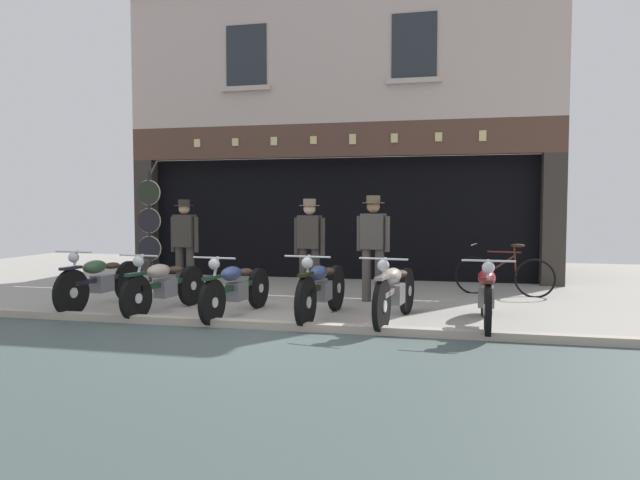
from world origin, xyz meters
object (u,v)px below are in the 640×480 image
(tyre_sign_pole, at_px, (149,221))
(motorcycle_left, at_px, (165,284))
(motorcycle_center_left, at_px, (236,287))
(salesman_left, at_px, (185,240))
(advert_board_near, at_px, (438,192))
(leaning_bicycle, at_px, (504,275))
(motorcycle_center, at_px, (322,288))
(motorcycle_right, at_px, (486,293))
(salesman_right, at_px, (373,242))
(shopkeeper_center, at_px, (310,243))
(motorcycle_center_right, at_px, (395,291))
(motorcycle_far_left, at_px, (101,280))

(tyre_sign_pole, bearing_deg, motorcycle_left, -57.73)
(motorcycle_center_left, height_order, salesman_left, salesman_left)
(motorcycle_center_left, relative_size, advert_board_near, 1.81)
(advert_board_near, relative_size, leaning_bicycle, 0.66)
(motorcycle_center, bearing_deg, motorcycle_right, -174.04)
(motorcycle_right, xyz_separation_m, salesman_right, (-1.68, 1.59, 0.54))
(shopkeeper_center, height_order, leaning_bicycle, shopkeeper_center)
(motorcycle_left, height_order, motorcycle_center_right, motorcycle_center_right)
(motorcycle_center, distance_m, motorcycle_center_right, 1.01)
(salesman_right, bearing_deg, motorcycle_center_right, 117.91)
(motorcycle_center_right, bearing_deg, salesman_left, -18.53)
(motorcycle_center, height_order, motorcycle_right, motorcycle_center)
(shopkeeper_center, relative_size, leaning_bicycle, 1.01)
(shopkeeper_center, height_order, advert_board_near, advert_board_near)
(motorcycle_right, height_order, tyre_sign_pole, tyre_sign_pole)
(shopkeeper_center, bearing_deg, motorcycle_center_right, 138.92)
(motorcycle_center_left, bearing_deg, tyre_sign_pole, -38.53)
(tyre_sign_pole, bearing_deg, motorcycle_center_left, -45.34)
(motorcycle_center_right, height_order, shopkeeper_center, shopkeeper_center)
(motorcycle_center_left, bearing_deg, motorcycle_right, -171.81)
(motorcycle_center, bearing_deg, salesman_right, -101.93)
(advert_board_near, bearing_deg, motorcycle_center_left, -120.47)
(tyre_sign_pole, relative_size, advert_board_near, 2.06)
(motorcycle_left, distance_m, salesman_right, 3.34)
(motorcycle_right, height_order, shopkeeper_center, shopkeeper_center)
(motorcycle_center_left, xyz_separation_m, motorcycle_center, (1.23, 0.07, 0.02))
(salesman_left, bearing_deg, motorcycle_right, 162.87)
(motorcycle_far_left, xyz_separation_m, leaning_bicycle, (6.13, 2.70, -0.07))
(motorcycle_center_left, distance_m, motorcycle_center_right, 2.24)
(motorcycle_right, bearing_deg, advert_board_near, -79.25)
(salesman_right, relative_size, leaning_bicycle, 1.03)
(salesman_right, height_order, leaning_bicycle, salesman_right)
(motorcycle_left, xyz_separation_m, motorcycle_center, (2.35, 0.04, 0.02))
(motorcycle_left, bearing_deg, motorcycle_far_left, 2.33)
(advert_board_near, bearing_deg, tyre_sign_pole, -165.36)
(motorcycle_center_right, bearing_deg, advert_board_near, -87.13)
(leaning_bicycle, bearing_deg, advert_board_near, 46.24)
(leaning_bicycle, bearing_deg, salesman_left, 109.42)
(motorcycle_far_left, relative_size, motorcycle_center_left, 0.98)
(advert_board_near, bearing_deg, motorcycle_right, -81.17)
(motorcycle_center, distance_m, salesman_left, 3.71)
(motorcycle_far_left, xyz_separation_m, salesman_left, (0.42, 1.99, 0.50))
(motorcycle_center_right, bearing_deg, motorcycle_right, -169.28)
(motorcycle_far_left, bearing_deg, motorcycle_center_left, -178.03)
(motorcycle_left, height_order, salesman_right, salesman_right)
(motorcycle_center_left, distance_m, leaning_bicycle, 4.82)
(motorcycle_center_right, distance_m, salesman_left, 4.59)
(advert_board_near, bearing_deg, motorcycle_center_right, -95.93)
(motorcycle_center, xyz_separation_m, shopkeeper_center, (-0.61, 1.82, 0.50))
(motorcycle_center_right, relative_size, motorcycle_right, 0.97)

